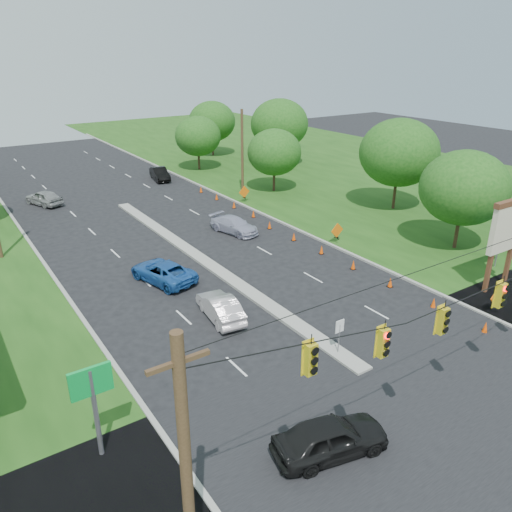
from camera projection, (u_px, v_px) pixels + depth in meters
ground at (432, 420)px, 21.54m from camera, size 160.00×160.00×0.00m
grass_right at (460, 201)px, 52.26m from camera, size 40.00×160.00×0.06m
cross_street at (432, 420)px, 21.54m from camera, size 160.00×14.00×0.02m
curb_left at (35, 251)px, 39.34m from camera, size 0.25×110.00×0.16m
curb_right at (249, 209)px, 49.71m from camera, size 0.25×110.00×0.16m
median at (202, 260)px, 37.63m from camera, size 1.00×34.00×0.18m
median_sign at (340, 330)px, 25.57m from camera, size 0.55×0.06×2.05m
signal_span at (471, 331)px, 18.82m from camera, size 25.60×0.32×9.00m
utility_pole_far_right at (242, 153)px, 53.03m from camera, size 0.28×0.28×9.00m
pylon_sign at (505, 230)px, 32.08m from camera, size 5.90×2.30×6.12m
cone_0 at (485, 327)px, 27.98m from camera, size 0.32×0.32×0.70m
cone_1 at (434, 303)px, 30.66m from camera, size 0.32×0.32×0.70m
cone_2 at (390, 282)px, 33.35m from camera, size 0.32×0.32×0.70m
cone_3 at (353, 265)px, 36.03m from camera, size 0.32×0.32×0.70m
cone_4 at (322, 250)px, 38.71m from camera, size 0.32×0.32×0.70m
cone_5 at (294, 237)px, 41.39m from camera, size 0.32×0.32×0.70m
cone_6 at (270, 225)px, 44.07m from camera, size 0.32×0.32×0.70m
cone_7 at (253, 214)px, 47.06m from camera, size 0.32×0.32×0.70m
cone_8 at (234, 205)px, 49.74m from camera, size 0.32×0.32×0.70m
cone_9 at (217, 197)px, 52.42m from camera, size 0.32×0.32×0.70m
cone_10 at (201, 189)px, 55.10m from camera, size 0.32×0.32×0.70m
work_sign_0 at (497, 297)px, 29.72m from camera, size 1.27×0.58×1.37m
work_sign_1 at (337, 231)px, 40.45m from camera, size 1.27×0.58×1.37m
work_sign_2 at (244, 192)px, 51.17m from camera, size 1.27×0.58×1.37m
tree_7 at (464, 188)px, 38.05m from camera, size 6.72×6.72×7.84m
tree_8 at (399, 153)px, 47.52m from camera, size 7.56×7.56×8.82m
tree_9 at (274, 152)px, 54.12m from camera, size 5.88×5.88×6.86m
tree_10 at (279, 124)px, 65.40m from camera, size 7.56×7.56×8.82m
tree_11 at (212, 121)px, 72.02m from camera, size 6.72×6.72×7.84m
tree_12 at (198, 136)px, 63.82m from camera, size 5.88×5.88×6.86m
black_sedan at (330, 437)px, 19.48m from camera, size 4.97×2.83×1.59m
white_sedan at (220, 307)px, 29.37m from camera, size 2.10×4.57×1.45m
blue_pickup at (163, 271)px, 34.05m from camera, size 3.64×5.63×1.44m
silver_car_far at (234, 225)px, 43.05m from camera, size 3.00×5.06×1.37m
silver_car_oncoming at (44, 198)px, 50.57m from camera, size 3.36×4.88×1.54m
dark_car_receding at (160, 174)px, 60.09m from camera, size 2.36×4.78×1.51m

